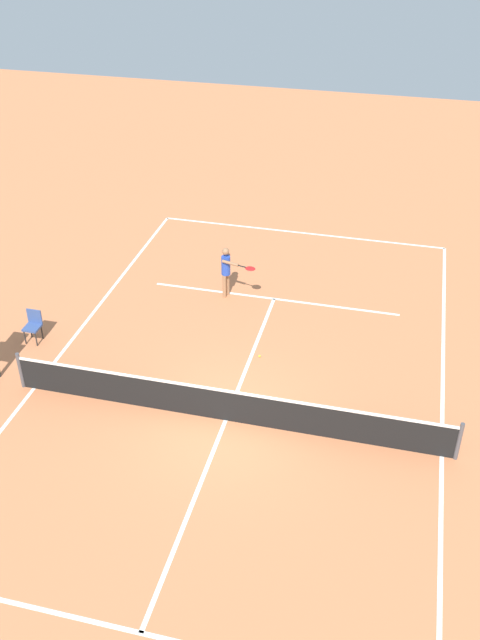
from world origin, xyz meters
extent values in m
plane|color=#D37A4C|center=(0.00, 0.00, 0.00)|extent=(60.00, 60.00, 0.00)
cube|color=white|center=(0.00, -10.79, 0.00)|extent=(10.46, 0.10, 0.01)
cube|color=white|center=(-5.23, 0.00, 0.00)|extent=(0.10, 21.58, 0.01)
cube|color=white|center=(5.23, 0.00, 0.00)|extent=(0.10, 21.58, 0.01)
cube|color=white|center=(0.00, -5.93, 0.00)|extent=(7.85, 0.10, 0.01)
cube|color=white|center=(0.00, 5.93, 0.00)|extent=(7.85, 0.10, 0.01)
cube|color=white|center=(0.00, 0.00, 0.00)|extent=(0.10, 11.87, 0.01)
cylinder|color=#4C4C51|center=(-5.53, 0.00, 0.54)|extent=(0.10, 0.10, 1.07)
cylinder|color=#4C4C51|center=(5.53, 0.00, 0.54)|extent=(0.10, 0.10, 1.07)
cube|color=black|center=(0.00, 0.00, 0.46)|extent=(11.06, 0.03, 0.91)
cube|color=white|center=(0.00, 0.00, 0.93)|extent=(11.06, 0.04, 0.06)
cylinder|color=#9E704C|center=(1.50, -5.86, 0.40)|extent=(0.12, 0.12, 0.79)
cylinder|color=#9E704C|center=(1.55, -5.66, 0.40)|extent=(0.12, 0.12, 0.79)
cylinder|color=#2647B7|center=(1.52, -5.76, 1.10)|extent=(0.28, 0.28, 0.62)
sphere|color=#9E704C|center=(1.52, -5.76, 1.59)|extent=(0.22, 0.22, 0.22)
cylinder|color=#9E704C|center=(1.47, -5.94, 1.13)|extent=(0.09, 0.09, 0.55)
cylinder|color=#9E704C|center=(1.31, -5.51, 1.34)|extent=(0.55, 0.23, 0.09)
cylinder|color=black|center=(0.92, -5.40, 1.34)|extent=(0.26, 0.10, 0.04)
ellipsoid|color=red|center=(0.64, -5.32, 1.34)|extent=(0.38, 0.36, 0.04)
sphere|color=#CCE033|center=(-0.24, -2.78, 0.03)|extent=(0.07, 0.07, 0.07)
cylinder|color=#262626|center=(6.07, -1.78, 0.23)|extent=(0.04, 0.04, 0.45)
cylinder|color=#262626|center=(6.42, -1.78, 0.23)|extent=(0.04, 0.04, 0.45)
cylinder|color=#262626|center=(6.07, -2.13, 0.23)|extent=(0.04, 0.04, 0.45)
cylinder|color=#262626|center=(6.42, -2.13, 0.23)|extent=(0.04, 0.04, 0.45)
cube|color=#38518C|center=(6.24, -1.96, 0.48)|extent=(0.44, 0.44, 0.06)
cube|color=#38518C|center=(6.24, -2.18, 0.73)|extent=(0.44, 0.04, 0.44)
camera|label=1|loc=(-3.55, 12.78, 11.70)|focal=39.57mm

